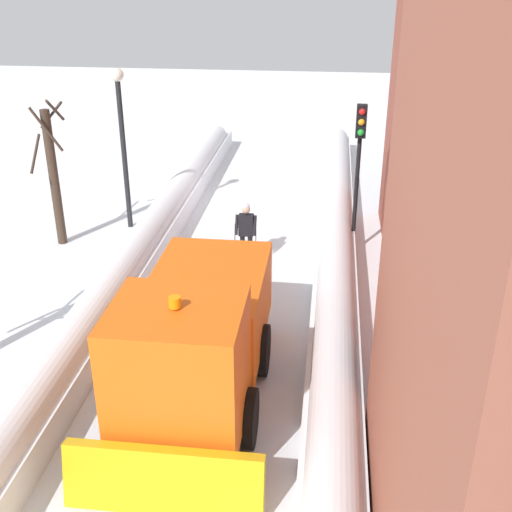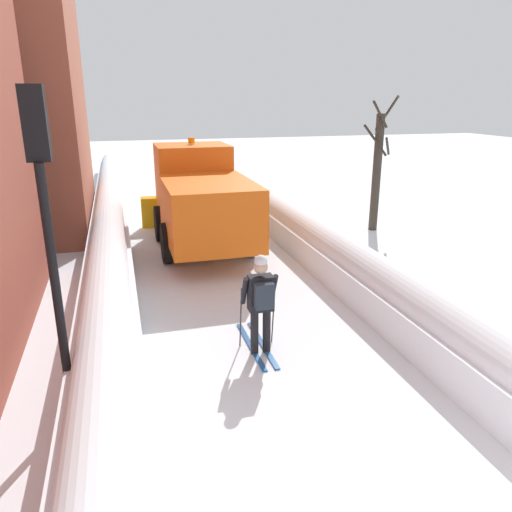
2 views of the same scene
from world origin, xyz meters
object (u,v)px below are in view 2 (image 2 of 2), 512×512
traffic_light_pole (45,196)px  plow_truck (201,199)px  bare_tree_mid (377,170)px  skier (261,300)px

traffic_light_pole → plow_truck: bearing=66.9°
bare_tree_mid → plow_truck: bearing=-175.2°
traffic_light_pole → bare_tree_mid: size_ratio=1.02×
plow_truck → traffic_light_pole: (-3.15, -7.38, 1.64)m
skier → bare_tree_mid: bare_tree_mid is taller
plow_truck → traffic_light_pole: bearing=-113.1°
plow_truck → skier: 6.55m
plow_truck → bare_tree_mid: bearing=4.8°
traffic_light_pole → bare_tree_mid: traffic_light_pole is taller
plow_truck → bare_tree_mid: (5.93, 0.50, 0.55)m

